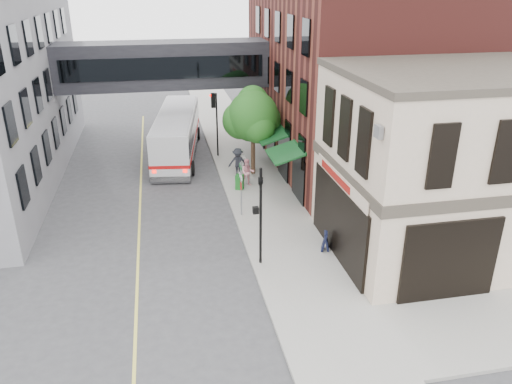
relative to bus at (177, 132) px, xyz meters
name	(u,v)px	position (x,y,z in m)	size (l,w,h in m)	color
ground	(261,291)	(2.37, -18.09, -1.73)	(120.00, 120.00, 0.00)	#38383A
sidewalk_main	(247,169)	(4.37, -4.09, -1.66)	(4.00, 60.00, 0.15)	gray
corner_building	(449,164)	(11.35, -16.09, 2.48)	(10.19, 8.12, 8.45)	#BCAA90
brick_building	(362,58)	(12.35, -3.10, 5.25)	(13.76, 18.00, 14.00)	#531E1A
skyway_bridge	(163,65)	(-0.63, -0.09, 4.77)	(14.00, 3.18, 3.00)	black
traffic_signal_near	(260,205)	(2.74, -16.09, 1.25)	(0.44, 0.22, 4.60)	black
traffic_signal_far	(215,112)	(2.63, -1.09, 1.60)	(0.53, 0.28, 4.50)	black
street_sign_pole	(241,184)	(2.77, -11.09, 0.20)	(0.08, 0.75, 3.00)	gray
street_tree	(252,116)	(4.57, -4.88, 2.18)	(3.80, 3.20, 5.60)	#382619
lane_marking	(140,203)	(-2.63, -8.09, -1.73)	(0.12, 40.00, 0.01)	#D8CC4C
bus	(177,132)	(0.00, 0.00, 0.00)	(4.12, 11.74, 3.09)	silver
pedestrian_a	(242,163)	(3.77, -5.37, -0.72)	(0.63, 0.41, 1.72)	white
pedestrian_b	(248,172)	(3.85, -7.07, -0.73)	(0.82, 0.64, 1.70)	pink
pedestrian_c	(238,163)	(3.51, -5.54, -0.63)	(1.24, 0.71, 1.91)	#202229
newspaper_box	(240,182)	(3.27, -7.55, -1.13)	(0.46, 0.41, 0.91)	#155E1C
sandwich_board	(325,241)	(5.97, -15.57, -1.13)	(0.32, 0.50, 0.90)	black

